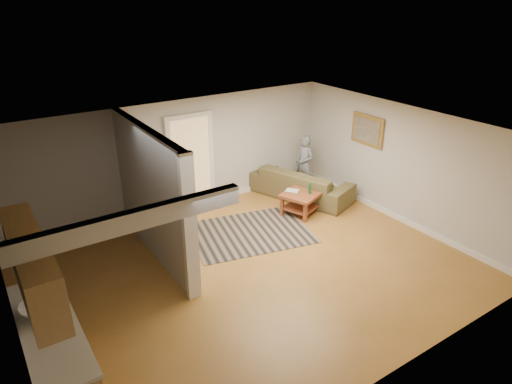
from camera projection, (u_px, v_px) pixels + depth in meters
ground at (252, 271)px, 8.17m from camera, size 7.50×7.50×0.00m
room_shell at (182, 203)px, 7.36m from camera, size 7.54×6.02×2.52m
area_rug at (250, 232)px, 9.43m from camera, size 2.75×2.26×0.01m
sofa at (301, 197)px, 11.06m from camera, size 1.72×2.61×0.71m
coffee_table at (306, 194)px, 10.29m from camera, size 1.44×1.14×0.74m
tv_console at (162, 206)px, 9.21m from camera, size 0.80×1.12×0.91m
speaker_left at (171, 237)px, 8.40m from camera, size 0.09×0.09×0.87m
speaker_right at (167, 231)px, 8.53m from camera, size 0.10×0.10×0.94m
toy_basket at (167, 220)px, 9.57m from camera, size 0.50×0.50×0.44m
child at (303, 190)px, 11.40m from camera, size 0.39×0.55×1.42m
toddler at (172, 222)px, 9.87m from camera, size 0.42×0.35×0.80m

